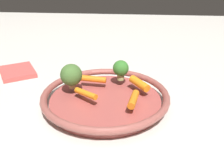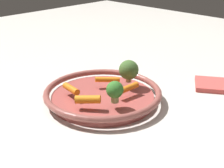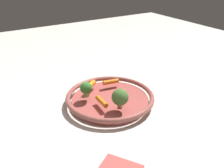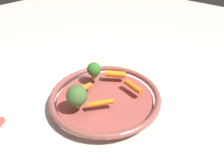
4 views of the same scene
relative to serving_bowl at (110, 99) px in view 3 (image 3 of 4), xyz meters
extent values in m
plane|color=beige|center=(0.00, 0.00, -0.02)|extent=(2.53, 2.53, 0.00)
cylinder|color=#A84C47|center=(0.00, 0.00, -0.01)|extent=(0.28, 0.28, 0.02)
torus|color=#975048|center=(0.00, 0.00, 0.01)|extent=(0.32, 0.32, 0.02)
cylinder|color=orange|center=(0.05, 0.07, 0.03)|extent=(0.07, 0.03, 0.02)
cylinder|color=orange|center=(-0.04, 0.09, 0.03)|extent=(0.06, 0.06, 0.02)
cylinder|color=orange|center=(-0.06, -0.04, 0.03)|extent=(0.02, 0.07, 0.02)
cylinder|color=orange|center=(0.03, -0.04, 0.02)|extent=(0.05, 0.06, 0.02)
cylinder|color=#99A866|center=(-0.08, 0.03, 0.03)|extent=(0.02, 0.02, 0.02)
sphere|color=#35732A|center=(-0.08, 0.03, 0.05)|extent=(0.04, 0.04, 0.04)
cylinder|color=tan|center=(-0.02, -0.09, 0.02)|extent=(0.02, 0.02, 0.01)
sphere|color=#43672F|center=(-0.02, -0.09, 0.05)|extent=(0.06, 0.06, 0.06)
camera|label=1|loc=(0.56, 0.07, 0.31)|focal=40.87mm
camera|label=2|loc=(-0.58, 0.56, 0.38)|focal=52.01mm
camera|label=3|loc=(-0.41, -0.67, 0.46)|focal=39.59mm
camera|label=4|loc=(0.34, -0.35, 0.40)|focal=34.31mm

